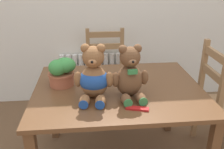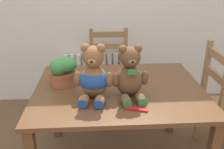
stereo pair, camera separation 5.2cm
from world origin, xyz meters
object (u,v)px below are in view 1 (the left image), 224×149
(wooden_chair_behind, at_px, (106,73))
(chocolate_bar, at_px, (137,108))
(teddy_bear_left, at_px, (94,77))
(teddy_bear_right, at_px, (130,75))
(wooden_chair_side, at_px, (222,103))
(potted_plant, at_px, (61,71))

(wooden_chair_behind, distance_m, chocolate_bar, 1.22)
(wooden_chair_behind, height_order, chocolate_bar, wooden_chair_behind)
(chocolate_bar, bearing_deg, teddy_bear_left, 144.88)
(teddy_bear_right, bearing_deg, teddy_bear_left, -6.54)
(teddy_bear_left, distance_m, teddy_bear_right, 0.24)
(wooden_chair_behind, relative_size, teddy_bear_right, 2.55)
(wooden_chair_side, xyz_separation_m, teddy_bear_left, (-1.09, -0.26, 0.40))
(teddy_bear_left, height_order, potted_plant, teddy_bear_left)
(potted_plant, bearing_deg, wooden_chair_side, 2.07)
(chocolate_bar, bearing_deg, teddy_bear_right, 96.66)
(wooden_chair_side, distance_m, teddy_bear_right, 0.98)
(wooden_chair_behind, distance_m, teddy_bear_right, 1.09)
(wooden_chair_side, bearing_deg, teddy_bear_right, -72.53)
(wooden_chair_behind, relative_size, potted_plant, 4.33)
(wooden_chair_side, relative_size, potted_plant, 4.57)
(wooden_chair_behind, bearing_deg, potted_plant, 63.94)
(wooden_chair_behind, bearing_deg, wooden_chair_side, 141.64)
(wooden_chair_side, height_order, teddy_bear_right, teddy_bear_right)
(wooden_chair_behind, distance_m, potted_plant, 0.95)
(teddy_bear_left, distance_m, potted_plant, 0.32)
(chocolate_bar, bearing_deg, potted_plant, 140.88)
(teddy_bear_right, relative_size, potted_plant, 1.69)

